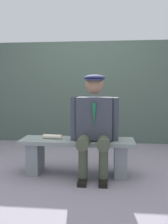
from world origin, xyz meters
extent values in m
plane|color=gray|center=(0.00, 0.00, 0.00)|extent=(30.00, 30.00, 0.00)
cube|color=slate|center=(0.00, 0.00, 0.43)|extent=(1.44, 0.40, 0.05)
cube|color=slate|center=(-0.55, 0.00, 0.20)|extent=(0.15, 0.34, 0.40)
cube|color=slate|center=(0.55, 0.00, 0.20)|extent=(0.15, 0.34, 0.40)
cube|color=#323741|center=(-0.22, 0.00, 0.72)|extent=(0.43, 0.25, 0.52)
cylinder|color=#1E2338|center=(-0.22, 0.00, 0.95)|extent=(0.24, 0.24, 0.06)
cone|color=#195938|center=(-0.22, 0.13, 0.78)|extent=(0.07, 0.07, 0.29)
sphere|color=#8C664C|center=(-0.22, 0.02, 1.14)|extent=(0.22, 0.22, 0.22)
ellipsoid|color=#25294C|center=(-0.22, 0.02, 1.22)|extent=(0.26, 0.26, 0.08)
cube|color=#25294C|center=(-0.22, 0.12, 1.19)|extent=(0.18, 0.10, 0.02)
cylinder|color=#3E4634|center=(-0.34, 0.12, 0.46)|extent=(0.15, 0.45, 0.15)
cylinder|color=#3E4634|center=(-0.34, 0.24, 0.23)|extent=(0.11, 0.11, 0.46)
cube|color=black|center=(-0.34, 0.30, 0.03)|extent=(0.10, 0.24, 0.05)
cylinder|color=#323741|center=(-0.47, 0.04, 0.72)|extent=(0.11, 0.14, 0.54)
cylinder|color=#3E4634|center=(-0.10, 0.12, 0.46)|extent=(0.15, 0.45, 0.15)
cylinder|color=#3E4634|center=(-0.10, 0.24, 0.23)|extent=(0.11, 0.11, 0.46)
cube|color=black|center=(-0.10, 0.30, 0.03)|extent=(0.10, 0.24, 0.05)
cylinder|color=#323741|center=(0.03, 0.04, 0.72)|extent=(0.11, 0.14, 0.54)
cylinder|color=beige|center=(0.32, 0.00, 0.48)|extent=(0.25, 0.08, 0.06)
cube|color=#425448|center=(0.00, -1.85, 0.99)|extent=(12.00, 0.24, 1.99)
camera|label=1|loc=(-0.38, 2.92, 1.11)|focal=37.92mm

